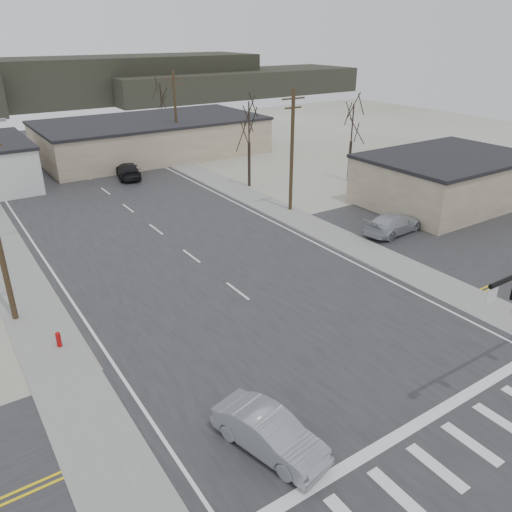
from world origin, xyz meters
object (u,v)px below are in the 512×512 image
Objects in this scene: fire_hydrant at (59,339)px; sedan_crossing at (269,433)px; car_far_a at (128,170)px; car_parked_silver at (393,224)px.

sedan_crossing is at bearing -66.56° from fire_hydrant.
sedan_crossing is (4.77, -11.00, 0.35)m from fire_hydrant.
fire_hydrant is at bearing 75.65° from car_far_a.
car_parked_silver is (11.07, -26.03, -0.03)m from car_far_a.
sedan_crossing is 0.89× the size of car_parked_silver.
fire_hydrant is 24.87m from car_parked_silver.
car_parked_silver reaches higher than fire_hydrant.
car_far_a is 28.29m from car_parked_silver.
fire_hydrant is 11.99m from sedan_crossing.
sedan_crossing is 39.41m from car_far_a.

